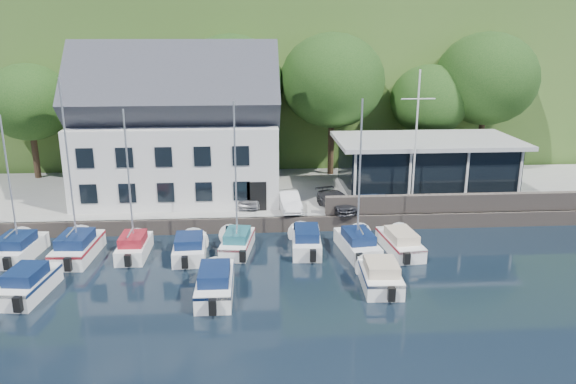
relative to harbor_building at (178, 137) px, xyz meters
name	(u,v)px	position (x,y,z in m)	size (l,w,h in m)	color
ground	(294,313)	(7.00, -16.50, -5.35)	(180.00, 180.00, 0.00)	black
quay	(276,196)	(7.00, 1.00, -4.85)	(60.00, 13.00, 1.00)	#9A9994
quay_face	(280,224)	(7.00, -5.50, -4.85)	(60.00, 0.30, 1.00)	#61554D
hillside	(261,62)	(7.00, 45.50, 2.65)	(160.00, 75.00, 16.00)	#33531F
field_patch	(309,7)	(15.00, 53.50, 10.80)	(50.00, 30.00, 0.30)	brown
harbor_building	(178,137)	(0.00, 0.00, 0.00)	(14.40, 8.20, 8.70)	silver
club_pavilion	(425,166)	(18.00, -0.50, -2.30)	(13.20, 7.20, 4.10)	black
seawall	(459,203)	(19.00, -5.10, -3.75)	(18.00, 0.50, 1.20)	#61554D
gangway	(9,250)	(-9.50, -7.50, -5.35)	(1.20, 6.00, 1.40)	silver
car_silver	(252,195)	(5.22, -2.51, -3.69)	(1.55, 3.85, 1.31)	#A9A8AD
car_white	(289,201)	(7.67, -3.92, -3.73)	(1.31, 3.75, 1.24)	silver
car_dgrey	(337,201)	(10.92, -4.09, -3.78)	(1.59, 3.92, 1.14)	#292A2E
car_blue	(368,193)	(13.37, -2.52, -3.69)	(1.52, 3.86, 1.32)	navy
flagpole	(416,141)	(16.01, -4.33, 0.31)	(2.23, 0.20, 9.31)	silver
tree_0	(31,122)	(-12.36, 5.99, 0.27)	(6.76, 6.76, 9.24)	black
tree_1	(121,120)	(-5.17, 5.56, 0.44)	(7.01, 7.01, 9.58)	black
tree_2	(232,106)	(3.69, 5.92, 1.38)	(8.39, 8.39, 11.46)	black
tree_3	(332,105)	(11.86, 5.60, 1.44)	(8.47, 8.47, 11.58)	black
tree_4	(428,118)	(20.22, 6.26, 0.15)	(6.58, 6.58, 9.00)	black
tree_5	(484,103)	(24.88, 6.17, 1.46)	(8.50, 8.50, 11.61)	black
boat_r1_0	(10,184)	(-8.37, -8.77, -0.92)	(2.08, 5.64, 8.86)	white
boat_r1_1	(70,179)	(-4.96, -8.99, -0.65)	(2.11, 6.21, 9.39)	white
boat_r1_2	(129,186)	(-1.76, -8.92, -1.14)	(1.73, 5.22, 8.43)	white
boat_r1_3	(190,246)	(1.51, -9.39, -4.66)	(1.99, 5.16, 1.39)	white
boat_r1_4	(236,184)	(4.25, -8.62, -1.21)	(1.72, 5.56, 8.28)	white
boat_r1_5	(306,238)	(8.38, -8.70, -4.62)	(1.82, 6.03, 1.45)	white
boat_r1_6	(359,182)	(11.35, -9.35, -1.03)	(1.90, 6.11, 8.64)	white
boat_r1_7	(400,240)	(13.93, -9.32, -4.66)	(1.81, 6.18, 1.37)	white
boat_r2_0	(29,281)	(-5.98, -13.75, -4.58)	(1.87, 5.60, 1.55)	white
boat_r2_2	(215,280)	(3.25, -14.33, -4.57)	(1.91, 6.38, 1.56)	white
boat_r2_4	(380,273)	(11.66, -13.96, -4.62)	(2.03, 5.29, 1.46)	white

